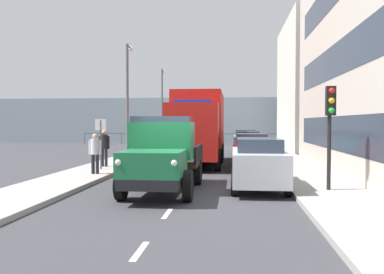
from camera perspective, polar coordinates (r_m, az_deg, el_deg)
name	(u,v)px	position (r m, az deg, el deg)	size (l,w,h in m)	color
ground_plane	(204,163)	(22.67, 1.70, -3.66)	(80.00, 80.00, 0.00)	#38383D
sidewalk_left	(289,163)	(22.79, 13.27, -3.50)	(2.38, 39.66, 0.15)	#9E9993
sidewalk_right	(123,161)	(23.43, -9.54, -3.32)	(2.38, 39.66, 0.15)	#9E9993
road_centreline_markings	(203,165)	(21.57, 1.49, -3.94)	(0.12, 34.82, 0.01)	silver
building_far_block	(334,86)	(35.45, 19.10, 6.70)	(7.86, 11.81, 10.42)	beige
sea_horizon	(219,120)	(45.36, 3.78, 2.32)	(80.00, 0.80, 5.00)	#84939E
seawall_railing	(218,136)	(41.78, 3.60, 0.18)	(28.08, 0.08, 1.20)	#4C5156
truck_vintage_green	(162,156)	(13.01, -4.16, -2.66)	(2.17, 5.64, 2.43)	black
lorry_cargo_red	(198,126)	(21.74, 0.85, 1.58)	(2.58, 8.20, 3.87)	red
car_silver_kerbside_near	(258,163)	(13.90, 9.18, -3.55)	(1.80, 4.22, 1.72)	#B7BABF
car_red_kerbside_1	(251,151)	(19.91, 8.16, -1.88)	(1.77, 4.53, 1.72)	#B21E1E
car_teal_kerbside_2	(247,145)	(25.32, 7.66, -1.06)	(1.76, 4.02, 1.72)	#1E6670
car_grey_kerbside_3	(245,141)	(30.23, 7.36, -0.56)	(1.75, 4.55, 1.72)	slate
car_white_oppositeside_0	(159,147)	(22.31, -4.65, -1.45)	(1.91, 4.20, 1.72)	white
car_maroon_oppositeside_1	(173,143)	(27.50, -2.66, -0.80)	(1.84, 4.15, 1.72)	maroon
pedestrian_couple_a	(95,150)	(17.19, -13.30, -1.79)	(0.53, 0.34, 1.64)	black
pedestrian_near_railing	(104,145)	(19.99, -12.09, -1.08)	(0.53, 0.34, 1.74)	black
traffic_light_near	(330,115)	(13.31, 18.62, 2.93)	(0.28, 0.41, 3.20)	black
lamp_post_promenade	(128,91)	(24.51, -8.86, 6.37)	(0.32, 1.14, 6.68)	#59595B
lamp_post_far	(162,101)	(35.62, -4.13, 5.03)	(0.32, 1.14, 6.71)	#59595B
street_sign	(101,135)	(18.88, -12.55, 0.28)	(0.50, 0.07, 2.25)	#4C4C4C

